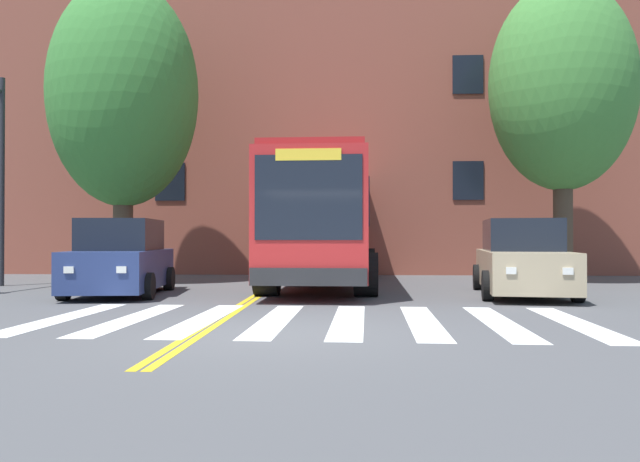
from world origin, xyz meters
name	(u,v)px	position (x,y,z in m)	size (l,w,h in m)	color
ground_plane	(273,333)	(0.00, 0.00, 0.00)	(120.00, 120.00, 0.00)	#4C4C4F
crosswalk	(312,320)	(0.46, 1.42, 0.00)	(9.10, 4.49, 0.01)	white
lane_line_yellow_inner	(292,272)	(-1.15, 15.42, 0.00)	(0.12, 36.00, 0.01)	gold
lane_line_yellow_outer	(296,272)	(-0.99, 15.42, 0.00)	(0.12, 36.00, 0.01)	gold
city_bus	(325,220)	(0.40, 8.88, 1.87)	(3.06, 10.56, 3.44)	#B22323
car_navy_near_lane	(121,260)	(-4.36, 5.79, 0.83)	(2.36, 4.26, 1.80)	navy
car_tan_far_lane	(522,261)	(5.17, 6.11, 0.82)	(2.52, 4.95, 1.80)	tan
street_tree_curbside_large	(562,87)	(7.59, 10.42, 5.97)	(5.30, 5.00, 9.22)	#4C3D2D
street_tree_curbside_small	(123,94)	(-5.85, 9.95, 5.77)	(6.39, 6.50, 9.27)	#4C3D2D
building_facade	(323,113)	(-0.07, 18.46, 6.85)	(40.84, 9.41, 13.69)	brown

